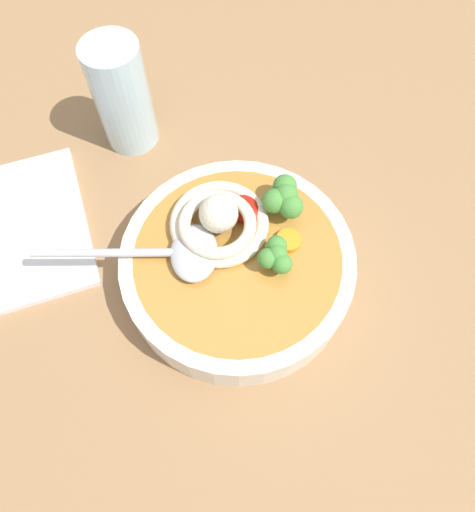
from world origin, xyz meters
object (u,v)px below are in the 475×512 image
at_px(noodle_pile, 219,221).
at_px(soup_spoon, 180,252).
at_px(folded_napkin, 26,228).
at_px(soup_bowl, 238,266).
at_px(drinking_glass, 122,97).

height_order(noodle_pile, soup_spoon, noodle_pile).
distance_m(soup_spoon, folded_napkin, 0.19).
xyz_separation_m(soup_bowl, drinking_glass, (-0.22, -0.04, 0.04)).
height_order(noodle_pile, drinking_glass, drinking_glass).
bearing_deg(drinking_glass, soup_bowl, 11.01).
relative_size(soup_bowl, soup_spoon, 1.29).
relative_size(soup_bowl, folded_napkin, 1.25).
relative_size(noodle_pile, soup_spoon, 0.61).
distance_m(soup_bowl, soup_spoon, 0.06).
xyz_separation_m(soup_bowl, folded_napkin, (-0.14, -0.18, -0.02)).
distance_m(noodle_pile, drinking_glass, 0.19).
bearing_deg(folded_napkin, drinking_glass, 118.77).
xyz_separation_m(soup_bowl, soup_spoon, (-0.02, -0.05, 0.03)).
bearing_deg(soup_bowl, folded_napkin, -126.72).
height_order(noodle_pile, folded_napkin, noodle_pile).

